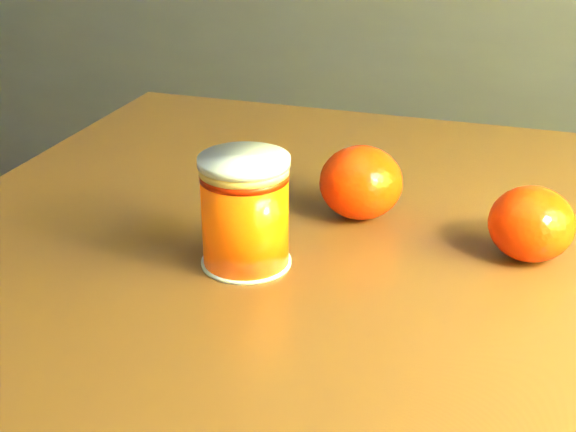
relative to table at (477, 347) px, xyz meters
The scene contains 5 objects.
kitchen_counter 1.53m from the table, 123.52° to the left, with size 3.15×0.60×0.90m, color #505156.
table is the anchor object (origin of this frame).
juice_glass 0.24m from the table, 146.70° to the right, with size 0.07×0.07×0.09m.
orange_front 0.18m from the table, behind, with size 0.07×0.07×0.06m, color #FF3305.
orange_back 0.13m from the table, ahead, with size 0.07×0.07×0.06m, color #FF3305.
Camera 1 is at (0.97, -0.41, 1.03)m, focal length 50.00 mm.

